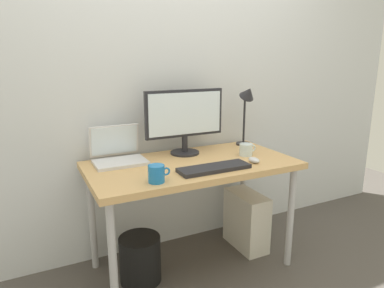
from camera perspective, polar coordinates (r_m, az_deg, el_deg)
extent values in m
plane|color=#4C4742|center=(2.52, 0.00, -19.32)|extent=(6.00, 6.00, 0.00)
cube|color=silver|center=(2.47, -4.21, 12.01)|extent=(4.40, 0.04, 2.60)
cube|color=tan|center=(2.21, 0.00, -3.53)|extent=(1.31, 0.68, 0.04)
cylinder|color=#B2B2B7|center=(1.94, -12.89, -18.59)|extent=(0.04, 0.04, 0.70)
cylinder|color=#B2B2B7|center=(2.45, 15.91, -11.55)|extent=(0.04, 0.04, 0.70)
cylinder|color=#B2B2B7|center=(2.42, -16.12, -11.87)|extent=(0.04, 0.04, 0.70)
cylinder|color=#B2B2B7|center=(2.85, 8.36, -7.47)|extent=(0.04, 0.04, 0.70)
cylinder|color=#232328|center=(2.40, -1.20, -1.42)|extent=(0.20, 0.20, 0.01)
cylinder|color=#232328|center=(2.39, -1.20, 0.02)|extent=(0.04, 0.04, 0.11)
cube|color=#232328|center=(2.34, -1.23, 5.09)|extent=(0.56, 0.03, 0.32)
cube|color=white|center=(2.33, -1.05, 5.04)|extent=(0.53, 0.01, 0.28)
cube|color=silver|center=(2.21, -11.70, -2.98)|extent=(0.32, 0.22, 0.02)
cube|color=silver|center=(2.31, -12.68, 0.57)|extent=(0.32, 0.05, 0.21)
cube|color=white|center=(2.30, -12.63, 0.56)|extent=(0.30, 0.04, 0.18)
cylinder|color=#232328|center=(2.67, 8.44, 0.04)|extent=(0.11, 0.11, 0.01)
cylinder|color=#232328|center=(2.64, 8.58, 3.94)|extent=(0.02, 0.02, 0.36)
cone|color=#232328|center=(2.58, 9.26, 8.34)|extent=(0.11, 0.14, 0.13)
cube|color=#232328|center=(2.05, 3.68, -3.98)|extent=(0.44, 0.14, 0.02)
ellipsoid|color=silver|center=(2.23, 10.18, -2.62)|extent=(0.06, 0.09, 0.03)
cylinder|color=#1E72BF|center=(1.85, -5.89, -4.90)|extent=(0.09, 0.09, 0.09)
torus|color=#1E72BF|center=(1.87, -4.27, -4.52)|extent=(0.05, 0.01, 0.05)
cylinder|color=silver|center=(2.37, 8.88, -0.93)|extent=(0.09, 0.09, 0.08)
torus|color=silver|center=(2.40, 9.99, -0.68)|extent=(0.05, 0.01, 0.05)
cube|color=silver|center=(2.67, 8.93, -12.28)|extent=(0.18, 0.36, 0.42)
cylinder|color=black|center=(2.33, -8.57, -18.17)|extent=(0.26, 0.26, 0.30)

